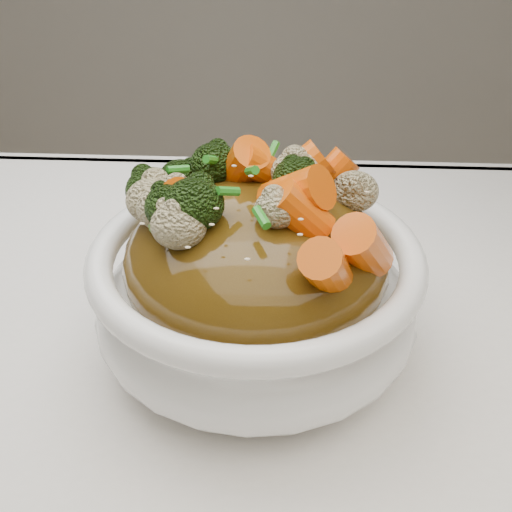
# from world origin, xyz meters

# --- Properties ---
(tablecloth) EXTENTS (1.20, 0.80, 0.04)m
(tablecloth) POSITION_xyz_m (0.00, 0.00, 0.73)
(tablecloth) COLOR white
(tablecloth) RESTS_ON dining_table
(bowl) EXTENTS (0.29, 0.29, 0.09)m
(bowl) POSITION_xyz_m (-0.01, 0.05, 0.80)
(bowl) COLOR white
(bowl) RESTS_ON tablecloth
(sauce_base) EXTENTS (0.23, 0.23, 0.11)m
(sauce_base) POSITION_xyz_m (-0.01, 0.05, 0.83)
(sauce_base) COLOR #4B330D
(sauce_base) RESTS_ON bowl
(carrots) EXTENTS (0.23, 0.23, 0.06)m
(carrots) POSITION_xyz_m (-0.01, 0.05, 0.90)
(carrots) COLOR #E15807
(carrots) RESTS_ON sauce_base
(broccoli) EXTENTS (0.23, 0.23, 0.05)m
(broccoli) POSITION_xyz_m (-0.01, 0.05, 0.90)
(broccoli) COLOR black
(broccoli) RESTS_ON sauce_base
(cauliflower) EXTENTS (0.23, 0.23, 0.04)m
(cauliflower) POSITION_xyz_m (-0.01, 0.05, 0.90)
(cauliflower) COLOR tan
(cauliflower) RESTS_ON sauce_base
(scallions) EXTENTS (0.17, 0.17, 0.02)m
(scallions) POSITION_xyz_m (-0.01, 0.05, 0.90)
(scallions) COLOR #23801D
(scallions) RESTS_ON sauce_base
(sesame_seeds) EXTENTS (0.21, 0.21, 0.01)m
(sesame_seeds) POSITION_xyz_m (-0.01, 0.05, 0.90)
(sesame_seeds) COLOR beige
(sesame_seeds) RESTS_ON sauce_base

